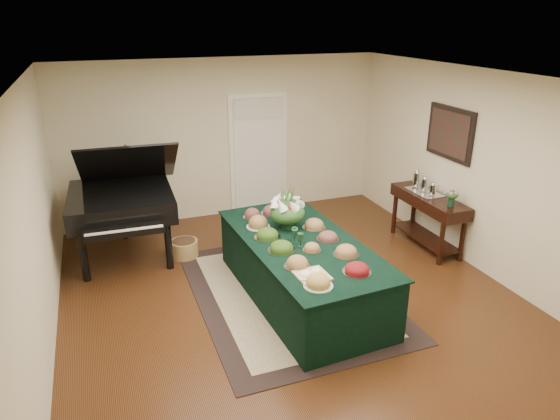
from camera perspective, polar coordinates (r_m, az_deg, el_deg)
name	(u,v)px	position (r m, az deg, el deg)	size (l,w,h in m)	color
ground	(288,294)	(6.48, 0.95, -9.60)	(6.00, 6.00, 0.00)	black
area_rug	(287,292)	(6.50, 0.85, -9.40)	(2.28, 3.19, 0.01)	black
kitchen_doorway	(259,155)	(8.85, -2.45, 6.30)	(1.05, 0.07, 2.10)	white
buffet_table	(301,269)	(6.24, 2.44, -6.77)	(1.43, 2.78, 0.78)	black
food_platters	(296,237)	(6.06, 1.82, -3.12)	(1.00, 2.41, 0.12)	#B7C0B6
cutting_board	(311,273)	(5.29, 3.62, -7.16)	(0.35, 0.35, 0.10)	tan
green_goblets	(297,237)	(5.96, 1.91, -3.07)	(0.10, 0.25, 0.18)	#13301D
floral_centerpiece	(287,208)	(6.33, 0.85, 0.23)	(0.46, 0.46, 0.46)	#13301D
grand_piano	(122,201)	(7.43, -17.62, 1.04)	(1.58, 1.76, 1.75)	black
wicker_basket	(184,249)	(7.49, -10.87, -4.37)	(0.40, 0.40, 0.25)	olive
mahogany_sideboard	(429,207)	(7.81, 16.61, 0.33)	(0.45, 1.41, 0.83)	black
tea_service	(424,185)	(7.84, 16.12, 2.82)	(0.34, 0.58, 0.30)	silver
pink_bouquet	(452,195)	(7.35, 19.07, 1.60)	(0.19, 0.19, 0.25)	#13301D
wall_painting	(450,133)	(7.63, 18.85, 8.31)	(0.05, 0.95, 0.75)	black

